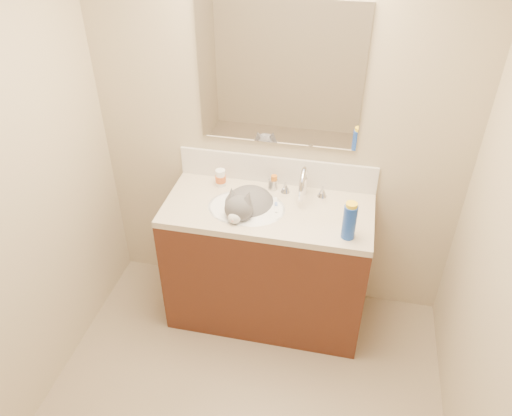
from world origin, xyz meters
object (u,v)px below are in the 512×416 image
at_px(silver_jar, 273,184).
at_px(basin, 247,217).
at_px(vanity_cabinet, 267,266).
at_px(pill_bottle, 221,178).
at_px(spray_can, 349,222).
at_px(cat, 247,208).
at_px(amber_bottle, 274,182).
at_px(faucet, 303,185).

bearing_deg(silver_jar, basin, -116.37).
bearing_deg(vanity_cabinet, pill_bottle, 152.88).
xyz_separation_m(silver_jar, spray_can, (0.47, -0.37, 0.07)).
bearing_deg(basin, silver_jar, 63.63).
bearing_deg(spray_can, pill_bottle, 156.54).
xyz_separation_m(cat, amber_bottle, (0.12, 0.20, 0.07)).
distance_m(cat, amber_bottle, 0.24).
relative_size(silver_jar, amber_bottle, 0.71).
distance_m(basin, faucet, 0.38).
height_order(silver_jar, spray_can, spray_can).
xyz_separation_m(basin, pill_bottle, (-0.21, 0.20, 0.12)).
bearing_deg(vanity_cabinet, cat, 179.45).
height_order(basin, pill_bottle, pill_bottle).
relative_size(basin, amber_bottle, 4.92).
height_order(vanity_cabinet, spray_can, spray_can).
distance_m(silver_jar, amber_bottle, 0.01).
bearing_deg(faucet, vanity_cabinet, -142.71).
xyz_separation_m(cat, silver_jar, (0.11, 0.19, 0.06)).
relative_size(faucet, amber_bottle, 3.06).
height_order(pill_bottle, silver_jar, pill_bottle).
relative_size(silver_jar, spray_can, 0.33).
distance_m(pill_bottle, silver_jar, 0.32).
height_order(vanity_cabinet, pill_bottle, pill_bottle).
distance_m(amber_bottle, spray_can, 0.60).
bearing_deg(pill_bottle, silver_jar, 4.80).
distance_m(cat, silver_jar, 0.23).
distance_m(vanity_cabinet, silver_jar, 0.52).
relative_size(cat, spray_can, 2.27).
height_order(faucet, cat, faucet).
bearing_deg(spray_can, silver_jar, 141.95).
distance_m(silver_jar, spray_can, 0.60).
xyz_separation_m(basin, silver_jar, (0.11, 0.22, 0.10)).
bearing_deg(cat, faucet, 32.70).
bearing_deg(amber_bottle, cat, -121.36).
relative_size(basin, spray_can, 2.29).
bearing_deg(faucet, pill_bottle, 176.61).
bearing_deg(basin, cat, 93.04).
xyz_separation_m(faucet, silver_jar, (-0.19, 0.06, -0.05)).
relative_size(vanity_cabinet, pill_bottle, 11.34).
bearing_deg(amber_bottle, basin, -117.40).
relative_size(vanity_cabinet, silver_jar, 18.49).
height_order(cat, silver_jar, cat).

